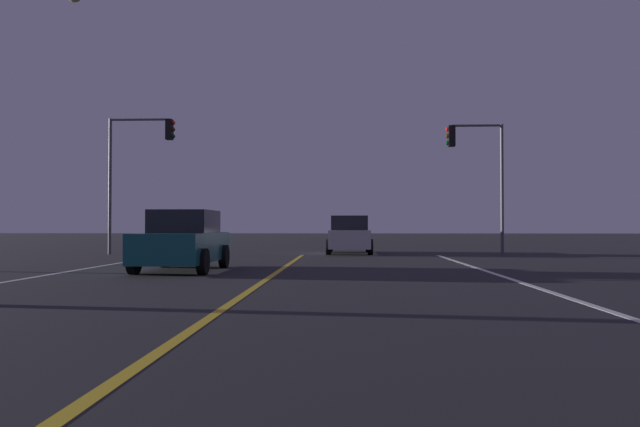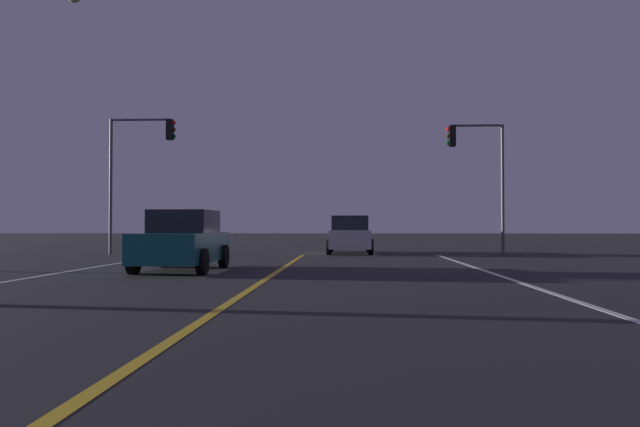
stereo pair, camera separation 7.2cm
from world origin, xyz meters
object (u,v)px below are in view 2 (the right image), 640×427
object	(u,v)px
car_oncoming	(183,241)
street_lamp_left_mid	(12,88)
traffic_light_near_right	(476,159)
traffic_light_near_left	(140,154)
car_ahead_far	(350,235)

from	to	relation	value
car_oncoming	street_lamp_left_mid	size ratio (longest dim) A/B	0.55
traffic_light_near_right	traffic_light_near_left	xyz separation A→B (m)	(-14.69, 0.00, 0.27)
traffic_light_near_left	street_lamp_left_mid	distance (m)	10.13
traffic_light_near_left	street_lamp_left_mid	xyz separation A→B (m)	(-0.10, -10.11, 0.65)
car_oncoming	traffic_light_near_right	world-z (taller)	traffic_light_near_right
car_ahead_far	car_oncoming	world-z (taller)	same
car_oncoming	traffic_light_near_right	distance (m)	14.30
car_oncoming	traffic_light_near_right	xyz separation A→B (m)	(10.17, 9.50, 3.31)
car_ahead_far	car_oncoming	size ratio (longest dim) A/B	1.00
street_lamp_left_mid	traffic_light_near_left	bearing A→B (deg)	89.42
traffic_light_near_right	street_lamp_left_mid	bearing A→B (deg)	34.34
car_oncoming	traffic_light_near_left	distance (m)	11.11
car_ahead_far	traffic_light_near_right	bearing A→B (deg)	-102.57
traffic_light_near_right	traffic_light_near_left	distance (m)	14.70
car_oncoming	street_lamp_left_mid	world-z (taller)	street_lamp_left_mid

